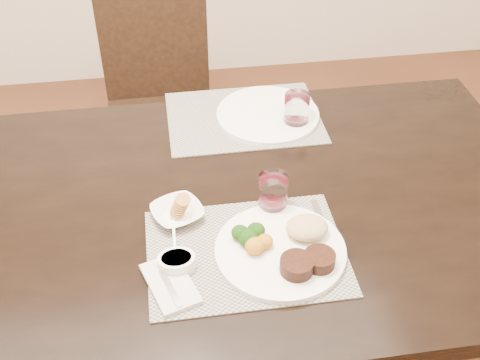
{
  "coord_description": "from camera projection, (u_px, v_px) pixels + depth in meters",
  "views": [
    {
      "loc": [
        0.01,
        -1.13,
        1.78
      ],
      "look_at": [
        0.18,
        0.0,
        0.82
      ],
      "focal_mm": 45.0,
      "sensor_mm": 36.0,
      "label": 1
    }
  ],
  "objects": [
    {
      "name": "dinner_plate",
      "position": [
        287.0,
        248.0,
        1.39
      ],
      "size": [
        0.31,
        0.31,
        0.05
      ],
      "rotation": [
        0.0,
        0.0,
        0.2
      ],
      "color": "white",
      "rests_on": "placemat_near"
    },
    {
      "name": "napkin_fork",
      "position": [
        170.0,
        284.0,
        1.32
      ],
      "size": [
        0.13,
        0.18,
        0.02
      ],
      "rotation": [
        0.0,
        0.0,
        0.32
      ],
      "color": "silver",
      "rests_on": "placemat_near"
    },
    {
      "name": "wine_glass_far",
      "position": [
        296.0,
        112.0,
        1.77
      ],
      "size": [
        0.07,
        0.07,
        0.1
      ],
      "rotation": [
        0.0,
        0.0,
        0.05
      ],
      "color": "white",
      "rests_on": "placemat_far"
    },
    {
      "name": "far_plate",
      "position": [
        268.0,
        114.0,
        1.83
      ],
      "size": [
        0.31,
        0.31,
        0.01
      ],
      "primitive_type": "cylinder",
      "color": "white",
      "rests_on": "placemat_far"
    },
    {
      "name": "dining_table",
      "position": [
        171.0,
        231.0,
        1.57
      ],
      "size": [
        2.0,
        1.0,
        0.75
      ],
      "color": "black",
      "rests_on": "ground"
    },
    {
      "name": "placemat_far",
      "position": [
        244.0,
        117.0,
        1.83
      ],
      "size": [
        0.46,
        0.34,
        0.0
      ],
      "primitive_type": "cube",
      "color": "gray",
      "rests_on": "dining_table"
    },
    {
      "name": "chair_far",
      "position": [
        159.0,
        97.0,
        2.39
      ],
      "size": [
        0.42,
        0.42,
        0.9
      ],
      "color": "black",
      "rests_on": "ground"
    },
    {
      "name": "sauce_ramekin",
      "position": [
        177.0,
        262.0,
        1.35
      ],
      "size": [
        0.09,
        0.13,
        0.07
      ],
      "rotation": [
        0.0,
        0.0,
        -0.03
      ],
      "color": "white",
      "rests_on": "placemat_near"
    },
    {
      "name": "wine_glass_near",
      "position": [
        273.0,
        194.0,
        1.49
      ],
      "size": [
        0.07,
        0.07,
        0.1
      ],
      "rotation": [
        0.0,
        0.0,
        0.38
      ],
      "color": "white",
      "rests_on": "placemat_near"
    },
    {
      "name": "steak_knife",
      "position": [
        329.0,
        241.0,
        1.42
      ],
      "size": [
        0.02,
        0.22,
        0.01
      ],
      "rotation": [
        0.0,
        0.0,
        0.04
      ],
      "color": "silver",
      "rests_on": "placemat_near"
    },
    {
      "name": "placemat_near",
      "position": [
        246.0,
        252.0,
        1.4
      ],
      "size": [
        0.46,
        0.34,
        0.0
      ],
      "primitive_type": "cube",
      "color": "gray",
      "rests_on": "dining_table"
    },
    {
      "name": "cracker_bowl",
      "position": [
        177.0,
        212.0,
        1.48
      ],
      "size": [
        0.16,
        0.16,
        0.05
      ],
      "rotation": [
        0.0,
        0.0,
        0.39
      ],
      "color": "white",
      "rests_on": "placemat_near"
    }
  ]
}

